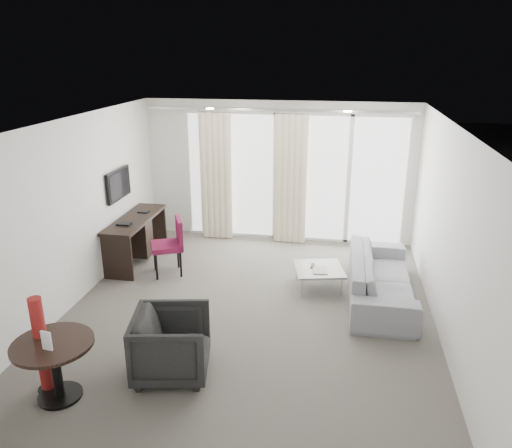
% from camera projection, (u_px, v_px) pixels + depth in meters
% --- Properties ---
extents(floor, '(5.00, 6.00, 0.00)m').
position_uv_depth(floor, '(249.00, 313.00, 6.92)').
color(floor, '#5A564D').
rests_on(floor, ground).
extents(ceiling, '(5.00, 6.00, 0.00)m').
position_uv_depth(ceiling, '(247.00, 124.00, 6.06)').
color(ceiling, white).
rests_on(ceiling, ground).
extents(wall_left, '(0.00, 6.00, 2.60)m').
position_uv_depth(wall_left, '(71.00, 214.00, 6.89)').
color(wall_left, silver).
rests_on(wall_left, ground).
extents(wall_right, '(0.00, 6.00, 2.60)m').
position_uv_depth(wall_right, '(449.00, 236.00, 6.08)').
color(wall_right, silver).
rests_on(wall_right, ground).
extents(wall_front, '(5.00, 0.00, 2.60)m').
position_uv_depth(wall_front, '(172.00, 357.00, 3.70)').
color(wall_front, silver).
rests_on(wall_front, ground).
extents(window_panel, '(4.00, 0.02, 2.38)m').
position_uv_depth(window_panel, '(294.00, 178.00, 9.25)').
color(window_panel, white).
rests_on(window_panel, ground).
extents(window_frame, '(4.10, 0.06, 2.44)m').
position_uv_depth(window_frame, '(294.00, 178.00, 9.23)').
color(window_frame, white).
rests_on(window_frame, ground).
extents(curtain_left, '(0.60, 0.20, 2.38)m').
position_uv_depth(curtain_left, '(216.00, 177.00, 9.33)').
color(curtain_left, beige).
rests_on(curtain_left, ground).
extents(curtain_right, '(0.60, 0.20, 2.38)m').
position_uv_depth(curtain_right, '(290.00, 180.00, 9.10)').
color(curtain_right, beige).
rests_on(curtain_right, ground).
extents(curtain_track, '(4.80, 0.04, 0.04)m').
position_uv_depth(curtain_track, '(278.00, 110.00, 8.73)').
color(curtain_track, '#B2B2B7').
rests_on(curtain_track, ceiling).
extents(downlight_a, '(0.12, 0.12, 0.02)m').
position_uv_depth(downlight_a, '(210.00, 109.00, 7.69)').
color(downlight_a, '#FFE0B2').
rests_on(downlight_a, ceiling).
extents(downlight_b, '(0.12, 0.12, 0.02)m').
position_uv_depth(downlight_b, '(348.00, 111.00, 7.35)').
color(downlight_b, '#FFE0B2').
rests_on(downlight_b, ceiling).
extents(desk, '(0.52, 1.65, 0.77)m').
position_uv_depth(desk, '(137.00, 240.00, 8.51)').
color(desk, black).
rests_on(desk, floor).
extents(tv, '(0.05, 0.80, 0.50)m').
position_uv_depth(tv, '(118.00, 184.00, 8.22)').
color(tv, black).
rests_on(tv, wall_left).
extents(desk_chair, '(0.66, 0.65, 0.93)m').
position_uv_depth(desk_chair, '(167.00, 247.00, 7.99)').
color(desk_chair, maroon).
rests_on(desk_chair, floor).
extents(round_table, '(1.04, 1.04, 0.66)m').
position_uv_depth(round_table, '(56.00, 370.00, 5.14)').
color(round_table, black).
rests_on(round_table, floor).
extents(menu_card, '(0.11, 0.03, 0.20)m').
position_uv_depth(menu_card, '(47.00, 344.00, 4.89)').
color(menu_card, white).
rests_on(menu_card, round_table).
extents(red_lamp, '(0.29, 0.29, 1.10)m').
position_uv_depth(red_lamp, '(42.00, 345.00, 5.18)').
color(red_lamp, maroon).
rests_on(red_lamp, floor).
extents(tub_armchair, '(0.96, 0.94, 0.75)m').
position_uv_depth(tub_armchair, '(172.00, 344.00, 5.51)').
color(tub_armchair, black).
rests_on(tub_armchair, floor).
extents(coffee_table, '(0.85, 0.85, 0.32)m').
position_uv_depth(coffee_table, '(318.00, 278.00, 7.62)').
color(coffee_table, gray).
rests_on(coffee_table, floor).
extents(remote, '(0.06, 0.17, 0.02)m').
position_uv_depth(remote, '(313.00, 264.00, 7.61)').
color(remote, black).
rests_on(remote, coffee_table).
extents(magazine, '(0.25, 0.31, 0.02)m').
position_uv_depth(magazine, '(320.00, 268.00, 7.45)').
color(magazine, gray).
rests_on(magazine, coffee_table).
extents(sofa, '(0.88, 2.25, 0.66)m').
position_uv_depth(sofa, '(381.00, 278.00, 7.23)').
color(sofa, gray).
rests_on(sofa, floor).
extents(terrace_slab, '(5.60, 3.00, 0.12)m').
position_uv_depth(terrace_slab, '(300.00, 217.00, 11.07)').
color(terrace_slab, '#4D4D50').
rests_on(terrace_slab, ground).
extents(rattan_chair_a, '(0.73, 0.73, 0.88)m').
position_uv_depth(rattan_chair_a, '(310.00, 192.00, 11.15)').
color(rattan_chair_a, brown).
rests_on(rattan_chair_a, terrace_slab).
extents(rattan_chair_b, '(0.57, 0.57, 0.74)m').
position_uv_depth(rattan_chair_b, '(366.00, 208.00, 10.28)').
color(rattan_chair_b, brown).
rests_on(rattan_chair_b, terrace_slab).
extents(rattan_table, '(0.61, 0.61, 0.46)m').
position_uv_depth(rattan_table, '(359.00, 212.00, 10.48)').
color(rattan_table, brown).
rests_on(rattan_table, terrace_slab).
extents(balustrade, '(5.50, 0.06, 1.05)m').
position_uv_depth(balustrade, '(306.00, 177.00, 12.23)').
color(balustrade, '#B2B2B7').
rests_on(balustrade, terrace_slab).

